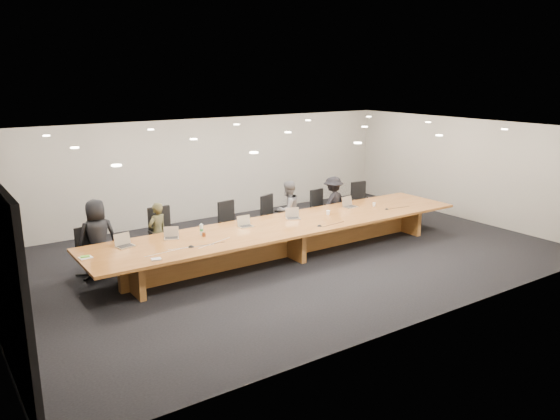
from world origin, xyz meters
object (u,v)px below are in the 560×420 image
object	(u,v)px
mic_left	(191,246)
person_a	(97,238)
conference_table	(288,234)
amber_mug	(204,234)
chair_far_right	(363,202)
laptop_b	(171,233)
chair_mid_left	(232,224)
person_b	(158,233)
person_d	(333,203)
mic_right	(387,209)
person_c	(288,210)
av_box	(156,259)
water_bottle	(201,230)
paper_cup_near	(328,213)
laptop_c	(246,221)
mic_center	(320,226)
chair_mid_right	(274,217)
laptop_d	(293,213)
chair_right	(322,209)
chair_far_left	(91,252)
laptop_e	(351,202)
paper_cup_far	(374,205)
laptop_a	(125,240)
chair_left	(164,234)

from	to	relation	value
mic_left	person_a	bearing A→B (deg)	131.57
conference_table	amber_mug	size ratio (longest dim) A/B	104.04
chair_far_right	laptop_b	bearing A→B (deg)	-165.25
chair_mid_left	person_b	distance (m)	1.89
person_d	mic_right	xyz separation A→B (m)	(0.52, -1.42, 0.06)
person_c	av_box	xyz separation A→B (m)	(-4.13, -1.79, 0.04)
person_b	mic_right	distance (m)	5.53
water_bottle	paper_cup_near	distance (m)	3.22
chair_far_right	person_b	size ratio (longest dim) A/B	0.84
conference_table	person_b	size ratio (longest dim) A/B	6.77
laptop_c	amber_mug	world-z (taller)	laptop_c
chair_mid_left	mic_center	world-z (taller)	chair_mid_left
water_bottle	mic_right	xyz separation A→B (m)	(4.73, -0.57, -0.10)
chair_mid_right	laptop_d	size ratio (longest dim) A/B	3.42
conference_table	paper_cup_near	xyz separation A→B (m)	(1.25, 0.11, 0.28)
chair_right	person_c	distance (m)	1.26
chair_far_left	person_a	bearing A→B (deg)	-10.17
chair_far_right	mic_left	world-z (taller)	chair_far_right
paper_cup_near	av_box	world-z (taller)	paper_cup_near
chair_mid_right	laptop_e	size ratio (longest dim) A/B	3.22
chair_far_left	chair_far_right	distance (m)	7.36
paper_cup_far	person_d	bearing A→B (deg)	115.58
laptop_d	mic_left	distance (m)	2.91
paper_cup_near	av_box	xyz separation A→B (m)	(-4.58, -0.77, -0.04)
laptop_e	mic_center	distance (m)	1.96
chair_mid_left	laptop_a	bearing A→B (deg)	-169.70
laptop_e	water_bottle	xyz separation A→B (m)	(-4.14, -0.10, -0.02)
chair_mid_right	water_bottle	size ratio (longest dim) A/B	4.80
chair_left	chair_right	xyz separation A→B (m)	(4.42, 0.08, -0.07)
laptop_a	mic_left	size ratio (longest dim) A/B	2.51
chair_left	person_b	distance (m)	0.18
conference_table	chair_far_right	bearing A→B (deg)	19.90
person_c	chair_far_right	bearing A→B (deg)	170.98
person_d	conference_table	bearing A→B (deg)	13.82
chair_right	chair_far_left	bearing A→B (deg)	176.11
conference_table	laptop_e	world-z (taller)	laptop_e
person_d	chair_right	bearing A→B (deg)	-56.01
mic_right	laptop_d	bearing A→B (deg)	166.83
person_d	paper_cup_far	world-z (taller)	person_d
person_b	person_d	bearing A→B (deg)	157.87
laptop_d	conference_table	bearing A→B (deg)	-119.09
person_a	av_box	xyz separation A→B (m)	(0.50, -1.84, -0.02)
person_a	laptop_e	bearing A→B (deg)	174.07
chair_far_right	water_bottle	xyz separation A→B (m)	(-5.34, -0.94, 0.31)
conference_table	paper_cup_near	world-z (taller)	paper_cup_near
person_c	laptop_a	world-z (taller)	person_c
chair_far_left	mic_right	world-z (taller)	chair_far_left
chair_mid_left	paper_cup_far	distance (m)	3.62
amber_mug	mic_right	distance (m)	4.76
laptop_d	amber_mug	world-z (taller)	laptop_d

